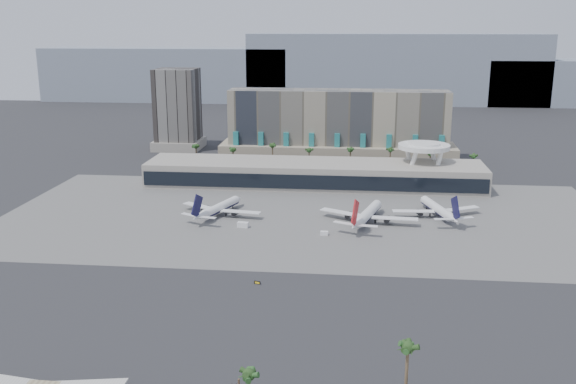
# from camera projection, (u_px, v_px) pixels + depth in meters

# --- Properties ---
(ground) EXTENTS (900.00, 900.00, 0.00)m
(ground) POSITION_uv_depth(u_px,v_px,m) (294.00, 262.00, 222.07)
(ground) COLOR #232326
(ground) RESTS_ON ground
(apron_pad) EXTENTS (260.00, 130.00, 0.06)m
(apron_pad) POSITION_uv_depth(u_px,v_px,m) (306.00, 216.00, 274.97)
(apron_pad) COLOR #5B5B59
(apron_pad) RESTS_ON ground
(mountain_ridge) EXTENTS (680.00, 60.00, 70.00)m
(mountain_ridge) POSITION_uv_depth(u_px,v_px,m) (363.00, 73.00, 663.75)
(mountain_ridge) COLOR gray
(mountain_ridge) RESTS_ON ground
(hotel) EXTENTS (140.00, 30.00, 42.00)m
(hotel) POSITION_uv_depth(u_px,v_px,m) (338.00, 132.00, 384.55)
(hotel) COLOR #9E937B
(hotel) RESTS_ON ground
(office_tower) EXTENTS (30.00, 30.00, 52.00)m
(office_tower) POSITION_uv_depth(u_px,v_px,m) (178.00, 114.00, 418.00)
(office_tower) COLOR black
(office_tower) RESTS_ON ground
(terminal) EXTENTS (170.00, 32.50, 14.50)m
(terminal) POSITION_uv_depth(u_px,v_px,m) (314.00, 173.00, 326.06)
(terminal) COLOR #A7A093
(terminal) RESTS_ON ground
(saucer_structure) EXTENTS (26.00, 26.00, 21.89)m
(saucer_structure) POSITION_uv_depth(u_px,v_px,m) (424.00, 150.00, 323.49)
(saucer_structure) COLOR white
(saucer_structure) RESTS_ON ground
(palm_row) EXTENTS (157.80, 2.80, 13.10)m
(palm_row) POSITION_uv_depth(u_px,v_px,m) (331.00, 152.00, 358.17)
(palm_row) COLOR brown
(palm_row) RESTS_ON ground
(airliner_left) EXTENTS (36.51, 37.73, 13.59)m
(airliner_left) POSITION_uv_depth(u_px,v_px,m) (219.00, 208.00, 275.13)
(airliner_left) COLOR white
(airliner_left) RESTS_ON ground
(airliner_centre) EXTENTS (40.70, 42.18, 14.95)m
(airliner_centre) POSITION_uv_depth(u_px,v_px,m) (367.00, 214.00, 264.71)
(airliner_centre) COLOR white
(airliner_centre) RESTS_ON ground
(airliner_right) EXTENTS (38.06, 39.45, 13.96)m
(airliner_right) POSITION_uv_depth(u_px,v_px,m) (438.00, 209.00, 273.06)
(airliner_right) COLOR white
(airliner_right) RESTS_ON ground
(service_vehicle_a) EXTENTS (4.78, 2.82, 2.21)m
(service_vehicle_a) POSITION_uv_depth(u_px,v_px,m) (243.00, 225.00, 259.69)
(service_vehicle_a) COLOR silver
(service_vehicle_a) RESTS_ON ground
(service_vehicle_b) EXTENTS (3.04, 1.75, 1.56)m
(service_vehicle_b) POSITION_uv_depth(u_px,v_px,m) (324.00, 233.00, 250.35)
(service_vehicle_b) COLOR white
(service_vehicle_b) RESTS_ON ground
(taxiway_sign) EXTENTS (2.14, 0.90, 0.97)m
(taxiway_sign) POSITION_uv_depth(u_px,v_px,m) (257.00, 283.00, 203.43)
(taxiway_sign) COLOR black
(taxiway_sign) RESTS_ON ground
(near_palm_a) EXTENTS (6.00, 6.00, 9.81)m
(near_palm_a) POSITION_uv_depth(u_px,v_px,m) (249.00, 380.00, 135.58)
(near_palm_a) COLOR brown
(near_palm_a) RESTS_ON ground
(near_palm_b) EXTENTS (6.00, 6.00, 15.58)m
(near_palm_b) POSITION_uv_depth(u_px,v_px,m) (408.00, 354.00, 135.23)
(near_palm_b) COLOR brown
(near_palm_b) RESTS_ON ground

